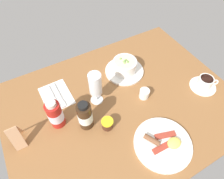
{
  "coord_description": "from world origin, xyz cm",
  "views": [
    {
      "loc": [
        29.83,
        43.94,
        78.25
      ],
      "look_at": [
        2.88,
        -4.61,
        7.39
      ],
      "focal_mm": 31.03,
      "sensor_mm": 36.0,
      "label": 1
    }
  ],
  "objects_px": {
    "menu_card": "(15,135)",
    "coffee_cup": "(205,83)",
    "creamer_jug": "(144,94)",
    "wine_glass": "(95,85)",
    "sauce_bottle_brown": "(85,116)",
    "breakfast_plate": "(163,143)",
    "cutlery_setting": "(56,96)",
    "porridge_bowl": "(125,67)",
    "jam_jar": "(107,124)",
    "sauce_bottle_red": "(55,114)"
  },
  "relations": [
    {
      "from": "jam_jar",
      "to": "breakfast_plate",
      "type": "bearing_deg",
      "value": 131.38
    },
    {
      "from": "coffee_cup",
      "to": "cutlery_setting",
      "type": "bearing_deg",
      "value": -24.18
    },
    {
      "from": "cutlery_setting",
      "to": "sauce_bottle_brown",
      "type": "height_order",
      "value": "sauce_bottle_brown"
    },
    {
      "from": "creamer_jug",
      "to": "jam_jar",
      "type": "bearing_deg",
      "value": 13.64
    },
    {
      "from": "creamer_jug",
      "to": "wine_glass",
      "type": "distance_m",
      "value": 0.25
    },
    {
      "from": "porridge_bowl",
      "to": "breakfast_plate",
      "type": "bearing_deg",
      "value": 80.08
    },
    {
      "from": "porridge_bowl",
      "to": "menu_card",
      "type": "xyz_separation_m",
      "value": [
        0.6,
        0.13,
        0.02
      ]
    },
    {
      "from": "porridge_bowl",
      "to": "sauce_bottle_brown",
      "type": "bearing_deg",
      "value": 31.72
    },
    {
      "from": "cutlery_setting",
      "to": "creamer_jug",
      "type": "distance_m",
      "value": 0.44
    },
    {
      "from": "coffee_cup",
      "to": "jam_jar",
      "type": "distance_m",
      "value": 0.54
    },
    {
      "from": "cutlery_setting",
      "to": "wine_glass",
      "type": "distance_m",
      "value": 0.23
    },
    {
      "from": "breakfast_plate",
      "to": "menu_card",
      "type": "distance_m",
      "value": 0.61
    },
    {
      "from": "wine_glass",
      "to": "menu_card",
      "type": "xyz_separation_m",
      "value": [
        0.38,
        0.03,
        -0.06
      ]
    },
    {
      "from": "porridge_bowl",
      "to": "jam_jar",
      "type": "relative_size",
      "value": 4.0
    },
    {
      "from": "sauce_bottle_brown",
      "to": "breakfast_plate",
      "type": "height_order",
      "value": "sauce_bottle_brown"
    },
    {
      "from": "porridge_bowl",
      "to": "sauce_bottle_brown",
      "type": "height_order",
      "value": "sauce_bottle_brown"
    },
    {
      "from": "coffee_cup",
      "to": "breakfast_plate",
      "type": "xyz_separation_m",
      "value": [
        0.38,
        0.15,
        -0.02
      ]
    },
    {
      "from": "cutlery_setting",
      "to": "menu_card",
      "type": "distance_m",
      "value": 0.26
    },
    {
      "from": "porridge_bowl",
      "to": "coffee_cup",
      "type": "height_order",
      "value": "porridge_bowl"
    },
    {
      "from": "creamer_jug",
      "to": "sauce_bottle_brown",
      "type": "distance_m",
      "value": 0.32
    },
    {
      "from": "menu_card",
      "to": "creamer_jug",
      "type": "bearing_deg",
      "value": 173.76
    },
    {
      "from": "coffee_cup",
      "to": "sauce_bottle_red",
      "type": "height_order",
      "value": "sauce_bottle_red"
    },
    {
      "from": "breakfast_plate",
      "to": "jam_jar",
      "type": "bearing_deg",
      "value": -48.62
    },
    {
      "from": "sauce_bottle_brown",
      "to": "porridge_bowl",
      "type": "bearing_deg",
      "value": -148.28
    },
    {
      "from": "jam_jar",
      "to": "coffee_cup",
      "type": "bearing_deg",
      "value": 176.02
    },
    {
      "from": "sauce_bottle_red",
      "to": "cutlery_setting",
      "type": "bearing_deg",
      "value": -104.78
    },
    {
      "from": "coffee_cup",
      "to": "breakfast_plate",
      "type": "relative_size",
      "value": 0.55
    },
    {
      "from": "wine_glass",
      "to": "cutlery_setting",
      "type": "bearing_deg",
      "value": -34.89
    },
    {
      "from": "porridge_bowl",
      "to": "sauce_bottle_red",
      "type": "distance_m",
      "value": 0.44
    },
    {
      "from": "cutlery_setting",
      "to": "creamer_jug",
      "type": "height_order",
      "value": "creamer_jug"
    },
    {
      "from": "breakfast_plate",
      "to": "creamer_jug",
      "type": "bearing_deg",
      "value": -106.51
    },
    {
      "from": "cutlery_setting",
      "to": "coffee_cup",
      "type": "xyz_separation_m",
      "value": [
        -0.69,
        0.31,
        0.03
      ]
    },
    {
      "from": "coffee_cup",
      "to": "menu_card",
      "type": "distance_m",
      "value": 0.91
    },
    {
      "from": "cutlery_setting",
      "to": "wine_glass",
      "type": "xyz_separation_m",
      "value": [
        -0.17,
        0.12,
        0.11
      ]
    },
    {
      "from": "creamer_jug",
      "to": "sauce_bottle_red",
      "type": "xyz_separation_m",
      "value": [
        0.42,
        -0.07,
        0.05
      ]
    },
    {
      "from": "cutlery_setting",
      "to": "sauce_bottle_brown",
      "type": "xyz_separation_m",
      "value": [
        -0.07,
        0.22,
        0.07
      ]
    },
    {
      "from": "creamer_jug",
      "to": "jam_jar",
      "type": "xyz_separation_m",
      "value": [
        0.24,
        0.06,
        -0.0
      ]
    },
    {
      "from": "wine_glass",
      "to": "menu_card",
      "type": "relative_size",
      "value": 1.63
    },
    {
      "from": "sauce_bottle_brown",
      "to": "jam_jar",
      "type": "bearing_deg",
      "value": 143.8
    },
    {
      "from": "porridge_bowl",
      "to": "coffee_cup",
      "type": "bearing_deg",
      "value": 136.32
    },
    {
      "from": "cutlery_setting",
      "to": "menu_card",
      "type": "bearing_deg",
      "value": 35.15
    },
    {
      "from": "menu_card",
      "to": "coffee_cup",
      "type": "bearing_deg",
      "value": 169.92
    },
    {
      "from": "wine_glass",
      "to": "porridge_bowl",
      "type": "bearing_deg",
      "value": -155.9
    },
    {
      "from": "cutlery_setting",
      "to": "sauce_bottle_brown",
      "type": "relative_size",
      "value": 1.15
    },
    {
      "from": "sauce_bottle_red",
      "to": "breakfast_plate",
      "type": "height_order",
      "value": "sauce_bottle_red"
    },
    {
      "from": "coffee_cup",
      "to": "sauce_bottle_red",
      "type": "bearing_deg",
      "value": -12.58
    },
    {
      "from": "porridge_bowl",
      "to": "menu_card",
      "type": "height_order",
      "value": "menu_card"
    },
    {
      "from": "jam_jar",
      "to": "menu_card",
      "type": "relative_size",
      "value": 0.47
    },
    {
      "from": "cutlery_setting",
      "to": "wine_glass",
      "type": "height_order",
      "value": "wine_glass"
    },
    {
      "from": "breakfast_plate",
      "to": "coffee_cup",
      "type": "bearing_deg",
      "value": -158.64
    }
  ]
}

